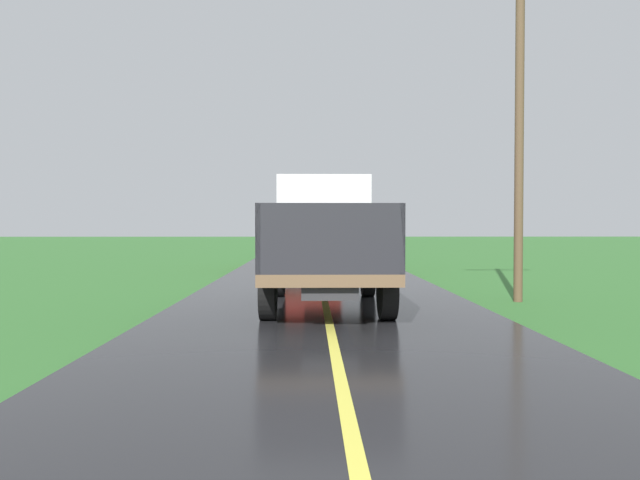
% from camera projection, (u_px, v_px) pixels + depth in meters
% --- Properties ---
extents(banana_truck_near, '(2.38, 5.82, 2.80)m').
position_uv_depth(banana_truck_near, '(325.00, 238.00, 12.52)').
color(banana_truck_near, '#2D2D30').
rests_on(banana_truck_near, road_surface).
extents(banana_truck_far, '(2.38, 5.81, 2.80)m').
position_uv_depth(banana_truck_far, '(309.00, 233.00, 23.94)').
color(banana_truck_far, '#2D2D30').
rests_on(banana_truck_far, road_surface).
extents(utility_pole_roadside, '(2.57, 0.20, 7.38)m').
position_uv_depth(utility_pole_roadside, '(519.00, 124.00, 12.96)').
color(utility_pole_roadside, brown).
rests_on(utility_pole_roadside, ground).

